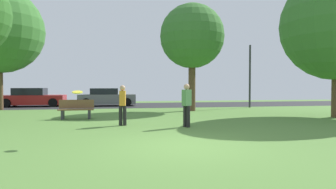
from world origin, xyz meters
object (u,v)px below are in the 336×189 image
(parked_car_grey, at_px, (107,98))
(park_bench, at_px, (76,109))
(person_thrower, at_px, (187,103))
(frisbee_disc, at_px, (77,92))
(parked_car_red, at_px, (33,98))
(street_lamp_post, at_px, (250,76))
(birch_tree_lone, at_px, (192,36))
(person_walking, at_px, (123,103))

(parked_car_grey, relative_size, park_bench, 2.71)
(person_thrower, bearing_deg, parked_car_grey, -109.67)
(frisbee_disc, distance_m, park_bench, 6.16)
(parked_car_red, xyz_separation_m, street_lamp_post, (15.79, -3.92, 1.61))
(person_thrower, bearing_deg, street_lamp_post, -162.62)
(birch_tree_lone, distance_m, parked_car_red, 13.07)
(person_walking, height_order, parked_car_grey, person_walking)
(park_bench, bearing_deg, person_thrower, 141.77)
(frisbee_disc, distance_m, parked_car_red, 16.22)
(birch_tree_lone, relative_size, parked_car_red, 1.45)
(person_thrower, bearing_deg, frisbee_disc, 0.00)
(street_lamp_post, bearing_deg, person_thrower, -127.76)
(frisbee_disc, height_order, parked_car_grey, frisbee_disc)
(frisbee_disc, relative_size, parked_car_grey, 0.07)
(park_bench, height_order, street_lamp_post, street_lamp_post)
(person_thrower, distance_m, frisbee_disc, 4.43)
(parked_car_red, bearing_deg, street_lamp_post, -13.92)
(park_bench, bearing_deg, street_lamp_post, -154.69)
(park_bench, distance_m, street_lamp_post, 12.68)
(parked_car_grey, bearing_deg, person_thrower, -74.82)
(person_thrower, bearing_deg, person_walking, -55.03)
(frisbee_disc, height_order, parked_car_red, frisbee_disc)
(person_thrower, xyz_separation_m, frisbee_disc, (-3.62, -2.52, 0.49))
(birch_tree_lone, distance_m, person_thrower, 8.06)
(parked_car_red, distance_m, parked_car_grey, 5.55)
(parked_car_grey, bearing_deg, person_walking, -85.01)
(person_thrower, height_order, frisbee_disc, person_thrower)
(person_thrower, relative_size, person_walking, 1.03)
(birch_tree_lone, height_order, park_bench, birch_tree_lone)
(parked_car_red, relative_size, street_lamp_post, 1.02)
(park_bench, relative_size, street_lamp_post, 0.36)
(street_lamp_post, bearing_deg, frisbee_disc, -132.64)
(birch_tree_lone, height_order, parked_car_grey, birch_tree_lone)
(person_walking, bearing_deg, birch_tree_lone, -29.20)
(person_walking, xyz_separation_m, street_lamp_post, (9.24, 8.01, 1.39))
(person_thrower, bearing_deg, birch_tree_lone, -141.33)
(parked_car_red, height_order, parked_car_grey, parked_car_red)
(person_walking, relative_size, parked_car_grey, 0.36)
(parked_car_red, bearing_deg, park_bench, -64.40)
(frisbee_disc, bearing_deg, birch_tree_lone, 58.95)
(person_walking, xyz_separation_m, parked_car_red, (-6.55, 11.93, -0.22))
(birch_tree_lone, height_order, street_lamp_post, birch_tree_lone)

